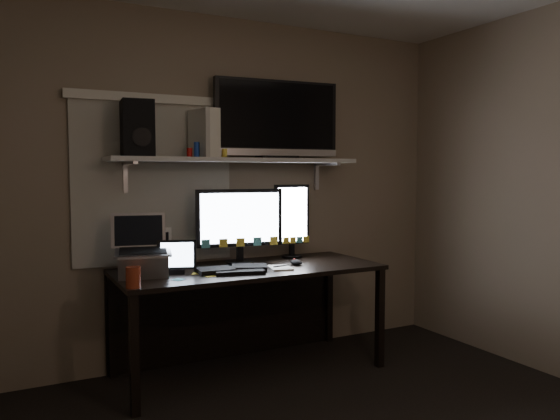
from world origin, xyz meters
TOP-DOWN VIEW (x-y plane):
  - back_wall at (0.00, 1.80)m, footprint 3.60×0.00m
  - window_blinds at (-0.55, 1.79)m, footprint 1.10×0.02m
  - desk at (0.00, 1.55)m, footprint 1.80×0.75m
  - wall_shelf at (0.00, 1.62)m, footprint 1.80×0.35m
  - monitor_landscape at (-0.00, 1.58)m, footprint 0.63×0.14m
  - monitor_portrait at (0.46, 1.66)m, footprint 0.28×0.07m
  - keyboard at (-0.16, 1.34)m, footprint 0.52×0.30m
  - mouse at (0.33, 1.36)m, footprint 0.08×0.11m
  - notepad at (0.16, 1.28)m, footprint 0.17×0.22m
  - tablet at (-0.51, 1.43)m, footprint 0.27×0.18m
  - file_sorter at (-0.60, 1.67)m, footprint 0.23×0.16m
  - laptop at (-0.72, 1.43)m, footprint 0.39×0.34m
  - cup at (-0.85, 1.12)m, footprint 0.10×0.10m
  - sticky_notes at (-0.43, 1.33)m, footprint 0.31×0.24m
  - tv at (0.33, 1.66)m, footprint 0.96×0.25m
  - game_console at (-0.25, 1.61)m, footprint 0.15×0.29m
  - speaker at (-0.70, 1.63)m, footprint 0.22×0.26m
  - bottles at (-0.24, 1.57)m, footprint 0.23×0.07m

SIDE VIEW (x-z plane):
  - desk at x=0.00m, z-range 0.19..0.92m
  - sticky_notes at x=-0.43m, z-range 0.73..0.73m
  - notepad at x=0.16m, z-range 0.73..0.74m
  - keyboard at x=-0.16m, z-range 0.73..0.76m
  - mouse at x=0.33m, z-range 0.73..0.77m
  - cup at x=-0.85m, z-range 0.73..0.85m
  - tablet at x=-0.51m, z-range 0.73..0.95m
  - file_sorter at x=-0.60m, z-range 0.73..1.00m
  - laptop at x=-0.72m, z-range 0.73..1.11m
  - monitor_landscape at x=0.00m, z-range 0.73..1.28m
  - monitor_portrait at x=0.46m, z-range 0.73..1.29m
  - back_wall at x=0.00m, z-range -0.55..3.05m
  - window_blinds at x=-0.55m, z-range 0.75..1.85m
  - wall_shelf at x=0.00m, z-range 1.45..1.48m
  - bottles at x=-0.24m, z-range 1.48..1.63m
  - game_console at x=-0.25m, z-range 1.48..1.81m
  - speaker at x=-0.70m, z-range 1.48..1.84m
  - tv at x=0.33m, z-range 1.48..2.05m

